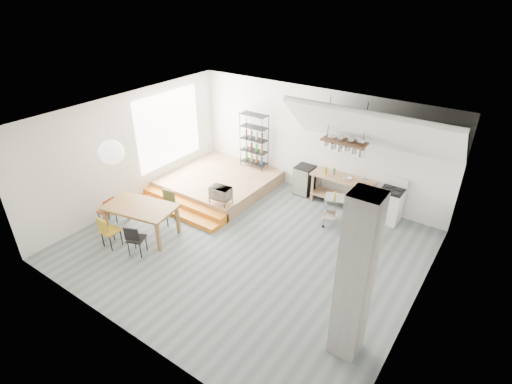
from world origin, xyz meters
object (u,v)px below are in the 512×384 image
Objects in this scene: dining_table at (140,209)px; rolling_cart at (341,208)px; mini_fridge at (304,180)px; stove at (390,205)px.

rolling_cart reaches higher than dining_table.
dining_table is 2.15× the size of mini_fridge.
dining_table is at bearing -118.30° from mini_fridge.
stove is at bearing -0.95° from mini_fridge.
rolling_cart is (4.00, 3.25, -0.20)m from dining_table.
mini_fridge is (2.33, 4.32, -0.30)m from dining_table.
mini_fridge is at bearing 50.36° from dining_table.
stove reaches higher than mini_fridge.
dining_table is 2.00× the size of rolling_cart.
rolling_cart is at bearing 27.81° from dining_table.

